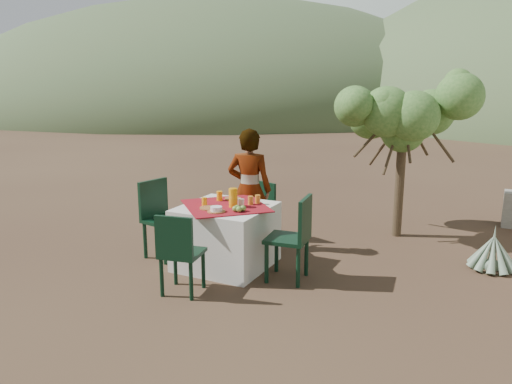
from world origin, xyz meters
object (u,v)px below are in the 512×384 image
at_px(chair_far, 260,209).
at_px(chair_left, 160,215).
at_px(table, 226,236).
at_px(juice_pitcher, 233,198).
at_px(person, 249,190).
at_px(shrub_tree, 409,124).
at_px(chair_right, 294,235).
at_px(agave, 493,253).
at_px(chair_near, 179,251).

distance_m(chair_far, chair_left, 1.43).
bearing_deg(table, juice_pitcher, -14.00).
height_order(chair_far, person, person).
distance_m(person, juice_pitcher, 0.76).
height_order(table, shrub_tree, shrub_tree).
relative_size(chair_far, chair_right, 0.85).
xyz_separation_m(person, agave, (2.97, 0.60, -0.60)).
bearing_deg(juice_pitcher, agave, 25.47).
distance_m(chair_near, shrub_tree, 3.79).
bearing_deg(person, table, 81.13).
bearing_deg(agave, chair_far, -175.31).
bearing_deg(chair_left, agave, -59.36).
distance_m(chair_far, chair_near, 2.03).
relative_size(chair_right, person, 0.60).
relative_size(chair_right, shrub_tree, 0.47).
bearing_deg(juice_pitcher, person, 102.45).
bearing_deg(person, chair_left, 29.39).
distance_m(chair_near, chair_left, 1.28).
xyz_separation_m(chair_left, chair_right, (1.84, 0.01, -0.01)).
bearing_deg(juice_pitcher, chair_left, -177.69).
bearing_deg(person, shrub_tree, -151.73).
distance_m(chair_far, shrub_tree, 2.40).
relative_size(chair_far, chair_near, 0.94).
distance_m(shrub_tree, agave, 2.08).
xyz_separation_m(table, chair_near, (-0.01, -0.97, 0.11)).
xyz_separation_m(chair_near, chair_right, (0.93, 0.91, 0.05)).
bearing_deg(chair_left, juice_pitcher, -76.77).
relative_size(chair_far, person, 0.51).
relative_size(table, person, 0.80).
distance_m(chair_right, juice_pitcher, 0.87).
xyz_separation_m(agave, juice_pitcher, (-2.81, -1.34, 0.67)).
relative_size(chair_left, chair_right, 1.01).
relative_size(person, shrub_tree, 0.79).
xyz_separation_m(chair_far, agave, (2.99, 0.24, -0.26)).
relative_size(table, chair_left, 1.31).
relative_size(chair_left, shrub_tree, 0.48).
bearing_deg(chair_far, chair_left, -108.24).
bearing_deg(table, person, 93.55).
xyz_separation_m(chair_near, agave, (2.94, 2.28, -0.29)).
relative_size(chair_left, person, 0.61).
xyz_separation_m(table, agave, (2.93, 1.31, -0.17)).
bearing_deg(chair_left, chair_near, -123.65).
distance_m(chair_right, person, 1.27).
distance_m(person, agave, 3.09).
bearing_deg(chair_right, person, -135.24).
height_order(shrub_tree, juice_pitcher, shrub_tree).
relative_size(chair_far, juice_pitcher, 3.71).
bearing_deg(chair_far, shrub_tree, 52.24).
height_order(chair_far, juice_pitcher, juice_pitcher).
bearing_deg(table, agave, 24.07).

